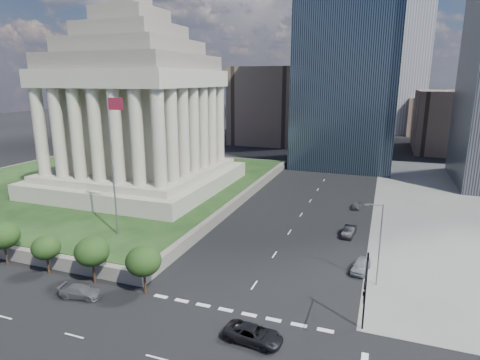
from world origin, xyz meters
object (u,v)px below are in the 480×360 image
at_px(flagpole, 113,158).
at_px(parked_sedan_mid, 349,231).
at_px(suv_grey, 81,292).
at_px(traffic_signal_ne, 365,289).
at_px(pickup_truck, 253,334).
at_px(street_lamp_north, 379,240).
at_px(parked_sedan_far, 357,205).
at_px(parked_sedan_near, 361,266).
at_px(war_memorial, 135,91).

relative_size(flagpole, parked_sedan_mid, 4.40).
bearing_deg(flagpole, suv_grey, -70.96).
bearing_deg(traffic_signal_ne, parked_sedan_mid, 97.69).
xyz_separation_m(traffic_signal_ne, pickup_truck, (-9.31, -3.70, -4.48)).
relative_size(street_lamp_north, pickup_truck, 1.81).
height_order(suv_grey, parked_sedan_mid, parked_sedan_mid).
bearing_deg(pickup_truck, street_lamp_north, -28.95).
xyz_separation_m(flagpole, parked_sedan_far, (30.86, 30.22, -12.49)).
bearing_deg(street_lamp_north, pickup_truck, -124.04).
xyz_separation_m(pickup_truck, suv_grey, (-20.48, 0.82, -0.08)).
bearing_deg(parked_sedan_near, flagpole, -163.96).
distance_m(war_memorial, parked_sedan_far, 48.19).
xyz_separation_m(war_memorial, flagpole, (12.17, -24.00, -8.29)).
height_order(traffic_signal_ne, street_lamp_north, street_lamp_north).
distance_m(war_memorial, parked_sedan_mid, 48.43).
relative_size(flagpole, parked_sedan_far, 5.48).
bearing_deg(war_memorial, parked_sedan_near, -23.77).
xyz_separation_m(street_lamp_north, parked_sedan_near, (-1.83, 2.96, -4.88)).
distance_m(flagpole, pickup_truck, 31.22).
bearing_deg(street_lamp_north, parked_sedan_near, 121.73).
xyz_separation_m(flagpole, pickup_truck, (25.02, -14.00, -12.35)).
xyz_separation_m(flagpole, street_lamp_north, (35.16, 1.00, -7.45)).
distance_m(flagpole, suv_grey, 18.67).
bearing_deg(traffic_signal_ne, parked_sedan_near, 94.01).
distance_m(suv_grey, parked_sedan_mid, 38.98).
xyz_separation_m(traffic_signal_ne, street_lamp_north, (0.83, 11.30, 0.41)).
height_order(war_memorial, pickup_truck, war_memorial).
height_order(war_memorial, traffic_signal_ne, war_memorial).
xyz_separation_m(street_lamp_north, pickup_truck, (-10.13, -15.00, -4.89)).
relative_size(war_memorial, pickup_truck, 7.05).
distance_m(parked_sedan_near, parked_sedan_mid, 11.92).
height_order(pickup_truck, parked_sedan_near, parked_sedan_near).
bearing_deg(traffic_signal_ne, street_lamp_north, 85.81).
bearing_deg(parked_sedan_near, street_lamp_north, -49.01).
height_order(parked_sedan_near, parked_sedan_far, parked_sedan_near).
relative_size(parked_sedan_mid, parked_sedan_far, 1.24).
bearing_deg(war_memorial, flagpole, -63.11).
xyz_separation_m(flagpole, parked_sedan_near, (33.33, 3.96, -12.33)).
distance_m(street_lamp_north, parked_sedan_mid, 16.01).
height_order(flagpole, parked_sedan_far, flagpole).
xyz_separation_m(suv_grey, parked_sedan_mid, (26.28, 28.79, 0.06)).
bearing_deg(parked_sedan_near, suv_grey, -139.97).
distance_m(war_memorial, traffic_signal_ne, 60.00).
distance_m(traffic_signal_ne, parked_sedan_far, 40.94).
height_order(suv_grey, parked_sedan_near, parked_sedan_near).
bearing_deg(traffic_signal_ne, war_memorial, 143.58).
bearing_deg(street_lamp_north, war_memorial, 154.08).
distance_m(war_memorial, parked_sedan_near, 53.82).
bearing_deg(flagpole, parked_sedan_mid, 26.86).
relative_size(parked_sedan_near, parked_sedan_mid, 1.01).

